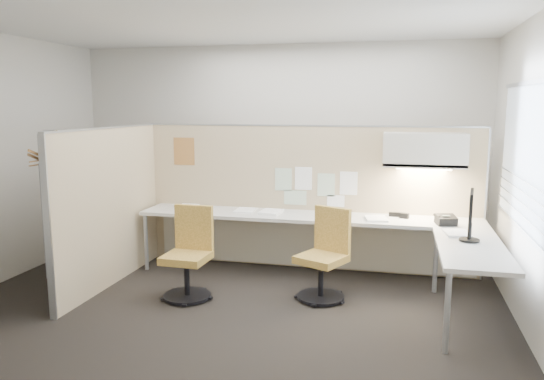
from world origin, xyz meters
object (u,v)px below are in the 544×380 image
(phone, at_px, (445,220))
(desk, at_px, (333,230))
(chair_right, at_px, (325,257))
(monitor, at_px, (471,213))
(chair_left, at_px, (189,256))

(phone, bearing_deg, desk, 165.29)
(desk, xyz_separation_m, phone, (1.20, -0.01, 0.18))
(desk, distance_m, chair_right, 0.58)
(monitor, bearing_deg, phone, 21.38)
(desk, xyz_separation_m, chair_right, (-0.02, -0.55, -0.17))
(chair_left, xyz_separation_m, phone, (2.61, 0.83, 0.34))
(monitor, bearing_deg, chair_right, 92.03)
(desk, bearing_deg, chair_right, -91.91)
(desk, relative_size, chair_right, 4.28)
(chair_right, height_order, phone, chair_right)
(chair_left, bearing_deg, desk, 33.20)
(chair_right, relative_size, monitor, 1.96)
(chair_right, relative_size, phone, 3.76)
(chair_left, xyz_separation_m, chair_right, (1.39, 0.29, -0.00))
(desk, xyz_separation_m, chair_left, (-1.41, -0.85, -0.16))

